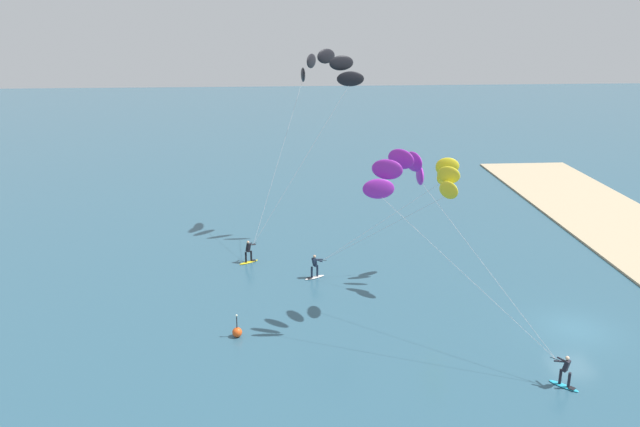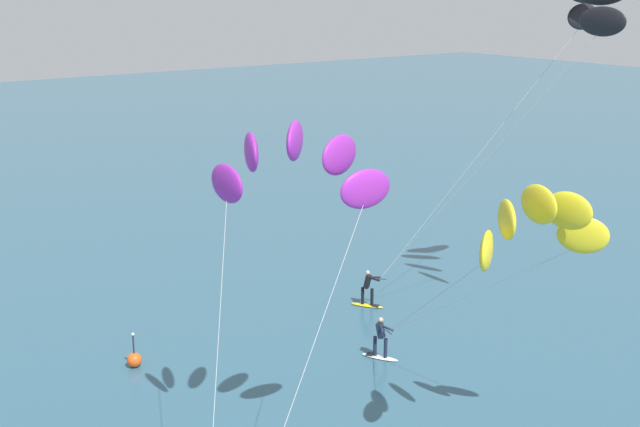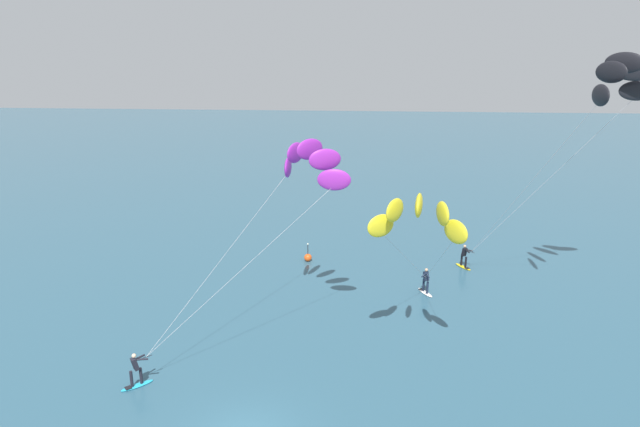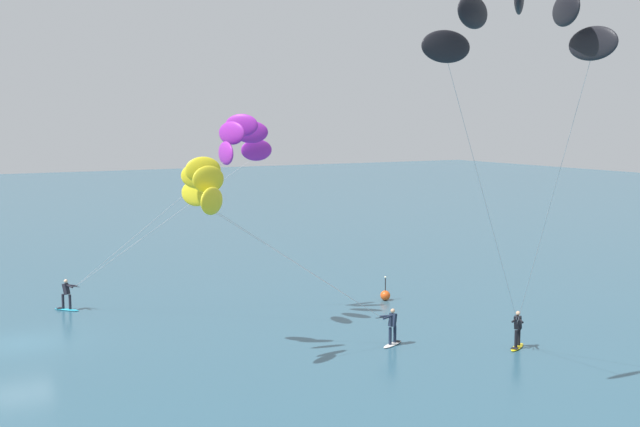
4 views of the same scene
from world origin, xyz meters
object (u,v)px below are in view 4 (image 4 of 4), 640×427
(kitesurfer_mid_water, at_px, (234,146))
(kitesurfer_nearshore, at_px, (213,192))
(marker_buoy, at_px, (385,295))
(kitesurfer_far_out, at_px, (518,37))

(kitesurfer_mid_water, bearing_deg, kitesurfer_nearshore, -30.61)
(kitesurfer_nearshore, relative_size, marker_buoy, 7.33)
(kitesurfer_nearshore, distance_m, kitesurfer_mid_water, 6.84)
(kitesurfer_mid_water, distance_m, marker_buoy, 12.76)
(kitesurfer_mid_water, height_order, marker_buoy, kitesurfer_mid_water)
(marker_buoy, bearing_deg, kitesurfer_mid_water, -85.20)
(kitesurfer_mid_water, relative_size, marker_buoy, 7.53)
(kitesurfer_far_out, relative_size, marker_buoy, 10.64)
(kitesurfer_nearshore, bearing_deg, kitesurfer_far_out, 32.19)
(kitesurfer_nearshore, xyz_separation_m, kitesurfer_mid_water, (-5.72, 3.38, 1.64))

